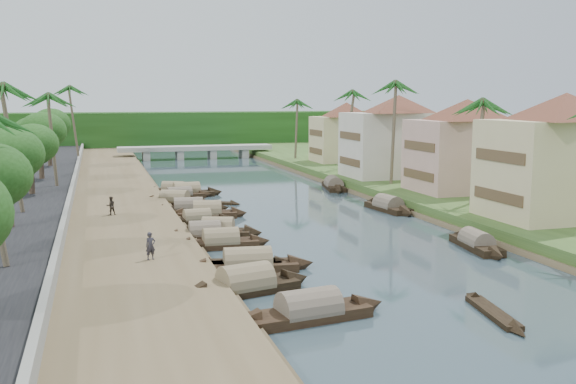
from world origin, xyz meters
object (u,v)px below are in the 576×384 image
object	(u,v)px
building_near	(563,155)
person_near	(151,246)
sampan_0	(309,312)
sampan_1	(246,286)
bridge	(196,149)

from	to	relation	value
building_near	person_near	world-z (taller)	building_near
building_near	sampan_0	world-z (taller)	building_near
sampan_0	building_near	bearing A→B (deg)	20.55
building_near	sampan_1	xyz separation A→B (m)	(-28.82, -9.29, -5.96)
sampan_0	sampan_1	distance (m)	5.69
bridge	sampan_0	world-z (taller)	bridge
person_near	bridge	bearing A→B (deg)	63.65
bridge	building_near	distance (m)	76.54
person_near	sampan_0	bearing A→B (deg)	-75.16
building_near	person_near	size ratio (longest dim) A/B	8.41
bridge	person_near	size ratio (longest dim) A/B	15.85
building_near	person_near	distance (m)	34.05
building_near	sampan_1	size ratio (longest dim) A/B	1.71
bridge	building_near	xyz separation A→B (m)	(18.99, -74.00, 4.66)
building_near	sampan_0	distance (m)	31.14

